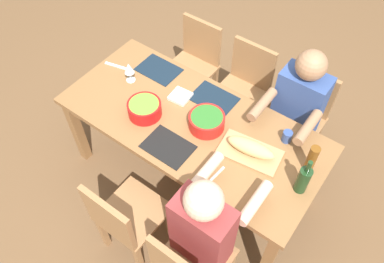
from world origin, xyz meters
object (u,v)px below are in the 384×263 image
(bread_loaf, at_px, (251,148))
(wine_bottle, at_px, (303,179))
(chair_far_center, at_px, (245,86))
(napkin_stack, at_px, (180,96))
(cutting_board, at_px, (250,153))
(cup_far_right, at_px, (287,136))
(diner_near_right, at_px, (206,228))
(serving_bowl_greens, at_px, (207,121))
(wine_glass, at_px, (129,69))
(diner_far_right, at_px, (295,109))
(chair_far_right, at_px, (300,113))
(serving_bowl_salad, at_px, (144,108))
(beer_bottle, at_px, (312,159))
(dining_table, at_px, (192,129))
(chair_near_center, at_px, (124,219))
(chair_far_left, at_px, (195,61))

(bread_loaf, relative_size, wine_bottle, 1.10)
(chair_far_center, bearing_deg, napkin_stack, -108.38)
(cutting_board, distance_m, cup_far_right, 0.27)
(diner_near_right, distance_m, bread_loaf, 0.58)
(serving_bowl_greens, relative_size, napkin_stack, 1.76)
(cutting_board, xyz_separation_m, cup_far_right, (0.14, 0.23, 0.03))
(wine_glass, bearing_deg, serving_bowl_greens, -2.27)
(diner_far_right, bearing_deg, napkin_stack, -149.15)
(chair_far_right, relative_size, wine_glass, 5.12)
(serving_bowl_salad, relative_size, serving_bowl_greens, 0.96)
(chair_far_right, xyz_separation_m, bread_loaf, (-0.06, -0.74, 0.32))
(bread_loaf, height_order, napkin_stack, bread_loaf)
(chair_far_right, xyz_separation_m, serving_bowl_greens, (-0.41, -0.72, 0.32))
(bread_loaf, bearing_deg, cup_far_right, 59.22)
(serving_bowl_greens, bearing_deg, chair_far_right, 60.25)
(serving_bowl_salad, relative_size, bread_loaf, 0.74)
(wine_bottle, distance_m, napkin_stack, 1.06)
(diner_near_right, relative_size, wine_bottle, 4.14)
(beer_bottle, bearing_deg, diner_far_right, 123.79)
(serving_bowl_salad, relative_size, napkin_stack, 1.69)
(beer_bottle, bearing_deg, napkin_stack, 179.19)
(chair_far_center, height_order, serving_bowl_greens, chair_far_center)
(chair_far_right, bearing_deg, beer_bottle, -64.64)
(dining_table, relative_size, chair_near_center, 2.21)
(chair_far_right, height_order, diner_near_right, diner_near_right)
(serving_bowl_salad, relative_size, beer_bottle, 1.07)
(cutting_board, relative_size, cup_far_right, 4.72)
(dining_table, distance_m, wine_bottle, 0.86)
(cup_far_right, bearing_deg, bread_loaf, -120.78)
(serving_bowl_salad, bearing_deg, chair_far_center, 70.82)
(serving_bowl_salad, distance_m, cup_far_right, 0.98)
(chair_far_right, xyz_separation_m, chair_near_center, (-0.52, -1.50, 0.00))
(chair_far_left, relative_size, beer_bottle, 3.86)
(chair_far_center, xyz_separation_m, wine_glass, (-0.62, -0.69, 0.37))
(diner_far_right, relative_size, cutting_board, 3.00)
(beer_bottle, distance_m, wine_glass, 1.43)
(chair_far_right, bearing_deg, serving_bowl_greens, -119.75)
(serving_bowl_salad, distance_m, wine_glass, 0.37)
(diner_near_right, bearing_deg, cup_far_right, 84.12)
(chair_far_right, distance_m, chair_far_left, 1.04)
(chair_far_center, distance_m, serving_bowl_greens, 0.80)
(chair_far_center, relative_size, napkin_stack, 6.07)
(diner_near_right, bearing_deg, serving_bowl_greens, 124.96)
(dining_table, distance_m, serving_bowl_greens, 0.18)
(chair_far_left, relative_size, wine_glass, 5.12)
(chair_far_left, height_order, beer_bottle, beer_bottle)
(serving_bowl_salad, xyz_separation_m, wine_bottle, (1.15, 0.10, 0.05))
(chair_near_center, xyz_separation_m, wine_glass, (-0.62, 0.80, 0.37))
(chair_near_center, distance_m, serving_bowl_greens, 0.84)
(dining_table, xyz_separation_m, chair_far_left, (-0.52, 0.75, -0.17))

